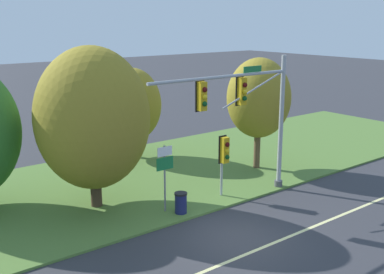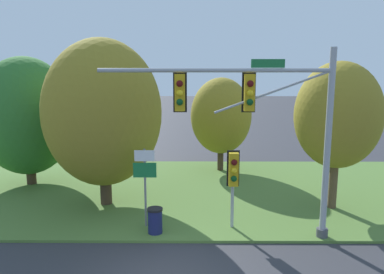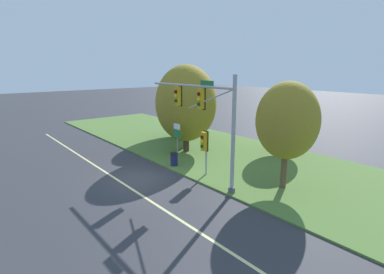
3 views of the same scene
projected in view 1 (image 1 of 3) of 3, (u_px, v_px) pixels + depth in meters
The scene contains 10 objects.
ground_plane at pixel (238, 237), 18.84m from camera, with size 160.00×160.00×0.00m, color #333338.
lane_stripe at pixel (261, 248), 17.92m from camera, with size 36.00×0.16×0.01m, color beige.
grass_verge at pixel (129, 181), 25.13m from camera, with size 48.00×11.50×0.10m, color #517533.
traffic_signal_mast at pixel (249, 107), 21.92m from camera, with size 7.91×0.49×6.55m.
pedestrian_signal_near_kerb at pixel (224, 153), 22.42m from camera, with size 0.46×0.55×2.95m.
route_sign_post at pixel (165, 168), 20.66m from camera, with size 0.86×0.08×2.98m.
tree_left_of_mast at pixel (92, 118), 20.81m from camera, with size 5.00×5.00×7.16m.
tree_behind_signpost at pixel (132, 105), 28.65m from camera, with size 3.52×3.52×5.43m.
tree_mid_verge at pixel (259, 98), 26.37m from camera, with size 3.53×3.53×6.20m.
trash_bin at pixel (181, 203), 20.83m from camera, with size 0.56×0.56×0.93m.
Camera 1 is at (-12.14, -12.51, 8.35)m, focal length 45.00 mm.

